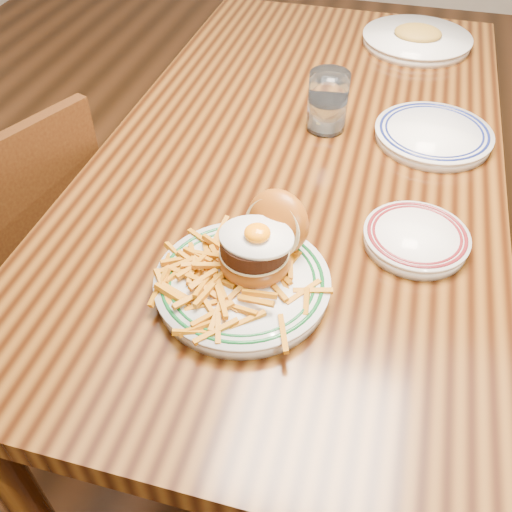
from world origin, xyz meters
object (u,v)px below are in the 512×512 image
(chair_left, at_px, (22,264))
(table, at_px, (301,176))
(main_plate, at_px, (248,268))
(side_plate, at_px, (416,237))

(chair_left, bearing_deg, table, 44.12)
(main_plate, relative_size, side_plate, 1.64)
(table, height_order, chair_left, chair_left)
(table, xyz_separation_m, main_plate, (-0.00, -0.44, 0.13))
(table, relative_size, chair_left, 1.85)
(table, xyz_separation_m, chair_left, (-0.63, -0.26, -0.20))
(table, distance_m, side_plate, 0.39)
(chair_left, relative_size, main_plate, 2.84)
(main_plate, bearing_deg, side_plate, 52.31)
(main_plate, xyz_separation_m, side_plate, (0.26, 0.17, -0.02))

